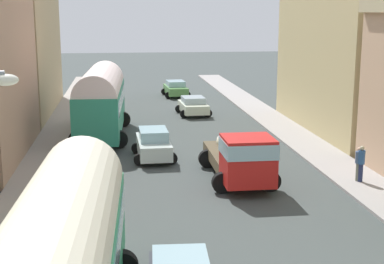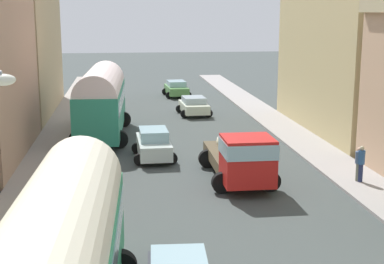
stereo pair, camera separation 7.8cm
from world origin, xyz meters
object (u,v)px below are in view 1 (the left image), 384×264
at_px(parked_bus_1, 101,99).
at_px(pedestrian_0, 359,163).
at_px(car_1, 176,88).
at_px(pedestrian_3, 361,162).
at_px(parked_bus_0, 61,260).
at_px(cargo_truck_0, 241,156).
at_px(car_0, 193,106).
at_px(car_3, 153,144).

height_order(parked_bus_1, pedestrian_0, parked_bus_1).
distance_m(car_1, pedestrian_3, 28.54).
xyz_separation_m(parked_bus_0, cargo_truck_0, (6.67, 11.97, -0.89)).
bearing_deg(pedestrian_3, parked_bus_0, -136.94).
height_order(car_0, car_3, car_3).
distance_m(parked_bus_0, pedestrian_3, 16.39).
bearing_deg(pedestrian_3, cargo_truck_0, 171.29).
distance_m(parked_bus_0, car_1, 39.71).
bearing_deg(pedestrian_0, car_1, 101.05).
xyz_separation_m(car_0, car_3, (-3.75, -12.58, 0.09)).
height_order(parked_bus_0, cargo_truck_0, parked_bus_0).
xyz_separation_m(car_1, pedestrian_0, (5.44, -27.87, 0.23)).
bearing_deg(car_1, cargo_truck_0, -89.53).
bearing_deg(car_3, pedestrian_3, -32.89).
bearing_deg(parked_bus_1, pedestrian_0, -44.30).
distance_m(car_0, car_1, 9.68).
distance_m(cargo_truck_0, car_1, 27.20).
relative_size(car_1, pedestrian_0, 2.46).
xyz_separation_m(parked_bus_1, car_1, (6.22, 16.49, -1.65)).
bearing_deg(car_1, pedestrian_3, -78.88).
height_order(cargo_truck_0, pedestrian_3, cargo_truck_0).
bearing_deg(car_0, cargo_truck_0, -90.46).
bearing_deg(cargo_truck_0, pedestrian_0, -7.41).
xyz_separation_m(cargo_truck_0, car_3, (-3.61, 4.94, -0.48)).
height_order(parked_bus_1, cargo_truck_0, parked_bus_1).
distance_m(car_0, car_3, 13.13).
relative_size(parked_bus_0, pedestrian_3, 5.58).
distance_m(car_1, pedestrian_0, 28.40).
relative_size(parked_bus_1, car_1, 2.40).
distance_m(cargo_truck_0, car_3, 6.13).
bearing_deg(car_3, car_0, 73.41).
xyz_separation_m(parked_bus_1, pedestrian_0, (11.66, -11.38, -1.41)).
xyz_separation_m(parked_bus_0, pedestrian_3, (11.95, 11.16, -1.14)).
bearing_deg(parked_bus_1, car_3, -63.80).
relative_size(cargo_truck_0, pedestrian_3, 3.84).
distance_m(car_3, pedestrian_3, 10.58).
relative_size(parked_bus_1, cargo_truck_0, 1.46).
bearing_deg(parked_bus_0, pedestrian_3, 43.06).
distance_m(parked_bus_1, cargo_truck_0, 12.54).
relative_size(pedestrian_0, pedestrian_3, 0.95).
bearing_deg(cargo_truck_0, car_1, 90.47).
distance_m(parked_bus_0, car_0, 30.30).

